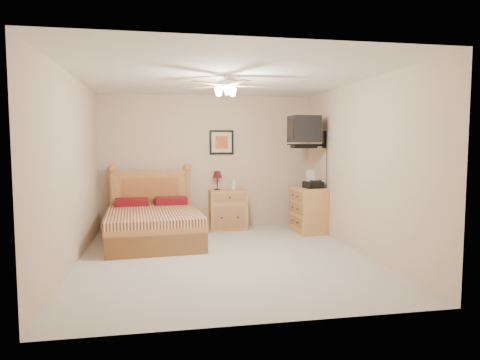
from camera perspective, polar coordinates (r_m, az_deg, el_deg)
name	(u,v)px	position (r m, az deg, el deg)	size (l,w,h in m)	color
floor	(225,258)	(6.12, -2.07, -10.29)	(4.50, 4.50, 0.00)	#AAA399
ceiling	(224,77)	(5.97, -2.14, 13.54)	(4.00, 4.50, 0.04)	white
wall_back	(207,162)	(8.14, -4.37, 2.43)	(4.00, 0.04, 2.50)	#C3AA8F
wall_front	(261,185)	(3.71, 2.88, -0.63)	(4.00, 0.04, 2.50)	#C3AA8F
wall_left	(72,171)	(5.97, -21.48, 1.16)	(0.04, 4.50, 2.50)	#C3AA8F
wall_right	(359,167)	(6.51, 15.61, 1.62)	(0.04, 4.50, 2.50)	#C3AA8F
bed	(153,205)	(7.03, -11.47, -3.26)	(1.45, 1.90, 1.23)	#A76135
nightstand	(228,209)	(8.03, -1.66, -3.93)	(0.68, 0.51, 0.73)	#B1793A
table_lamp	(217,180)	(8.03, -3.06, -0.02)	(0.19, 0.19, 0.35)	#4F1016
lotion_bottle	(234,183)	(7.99, -0.83, -0.45)	(0.09, 0.09, 0.24)	silver
framed_picture	(222,142)	(8.15, -2.48, 5.04)	(0.46, 0.04, 0.46)	black
dresser	(308,210)	(7.80, 9.10, -3.96)	(0.48, 0.69, 0.81)	tan
fax_machine	(313,179)	(7.63, 9.72, 0.08)	(0.29, 0.31, 0.31)	black
magazine_lower	(303,186)	(7.91, 8.39, -0.76)	(0.19, 0.25, 0.02)	#B1A98B
magazine_upper	(305,184)	(7.93, 8.61, -0.59)	(0.21, 0.28, 0.02)	gray
wall_tv	(312,131)	(7.64, 9.59, 6.41)	(0.56, 0.46, 0.58)	black
ceiling_fan	(226,86)	(5.75, -1.85, 12.46)	(1.14, 1.14, 0.28)	white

